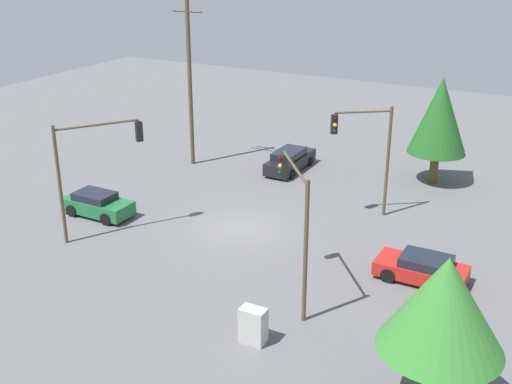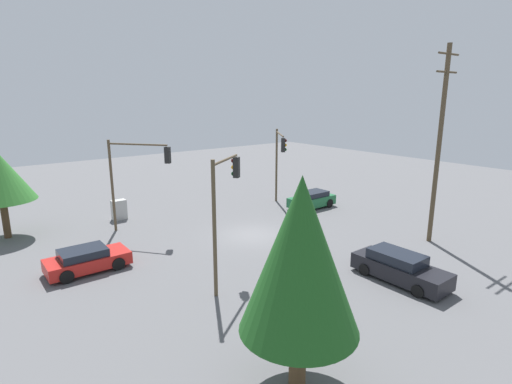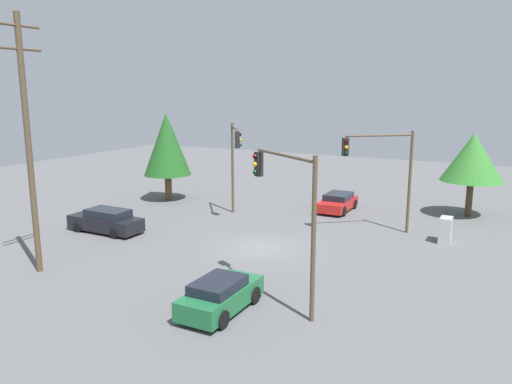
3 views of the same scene
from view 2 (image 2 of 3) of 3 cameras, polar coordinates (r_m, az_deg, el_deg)
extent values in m
plane|color=#5B5B5E|center=(26.74, -0.51, -6.16)|extent=(80.00, 80.00, 0.00)
cube|color=red|center=(23.15, -22.88, -9.12)|extent=(4.13, 1.88, 0.65)
cube|color=black|center=(22.91, -23.50, -7.97)|extent=(2.27, 1.66, 0.42)
cylinder|color=black|center=(24.32, -20.49, -8.24)|extent=(0.69, 0.22, 0.69)
cylinder|color=black|center=(22.73, -19.08, -9.66)|extent=(0.69, 0.22, 0.69)
cylinder|color=black|center=(23.78, -26.42, -9.32)|extent=(0.69, 0.22, 0.69)
cylinder|color=black|center=(22.15, -25.44, -10.88)|extent=(0.69, 0.22, 0.69)
cube|color=black|center=(21.47, 19.89, -10.48)|extent=(1.73, 4.78, 0.80)
cube|color=black|center=(21.34, 19.48, -8.72)|extent=(1.53, 2.63, 0.49)
cylinder|color=black|center=(21.59, 24.41, -11.52)|extent=(0.22, 0.62, 0.62)
cylinder|color=black|center=(20.26, 22.15, -12.98)|extent=(0.22, 0.62, 0.62)
cylinder|color=black|center=(22.94, 17.81, -9.45)|extent=(0.22, 0.62, 0.62)
cylinder|color=black|center=(21.68, 15.29, -10.64)|extent=(0.22, 0.62, 0.62)
cube|color=#1E6638|center=(33.29, 7.95, -1.28)|extent=(4.04, 1.75, 0.77)
cube|color=black|center=(33.29, 8.23, -0.25)|extent=(2.22, 1.54, 0.41)
cylinder|color=black|center=(31.92, 7.43, -2.32)|extent=(0.71, 0.22, 0.71)
cylinder|color=black|center=(33.06, 5.39, -1.71)|extent=(0.71, 0.22, 0.71)
cylinder|color=black|center=(33.70, 10.44, -1.59)|extent=(0.71, 0.22, 0.71)
cylinder|color=black|center=(34.78, 8.40, -1.03)|extent=(0.71, 0.22, 0.71)
cylinder|color=brown|center=(34.64, 2.94, 3.79)|extent=(0.18, 0.18, 6.32)
cylinder|color=brown|center=(32.15, 3.43, 8.26)|extent=(2.53, 3.60, 0.12)
cube|color=black|center=(30.10, 3.89, 6.70)|extent=(0.42, 0.44, 1.05)
sphere|color=#360503|center=(30.08, 4.23, 7.34)|extent=(0.22, 0.22, 0.22)
sphere|color=orange|center=(30.12, 4.22, 6.70)|extent=(0.22, 0.22, 0.22)
sphere|color=black|center=(30.16, 4.21, 6.07)|extent=(0.22, 0.22, 0.22)
cylinder|color=brown|center=(17.95, -5.95, -5.46)|extent=(0.18, 0.18, 6.37)
cylinder|color=brown|center=(18.68, -4.38, 4.61)|extent=(2.62, 1.96, 0.12)
cube|color=black|center=(20.25, -2.81, 3.53)|extent=(0.44, 0.43, 1.05)
sphere|color=#360503|center=(20.25, -3.29, 4.49)|extent=(0.22, 0.22, 0.22)
sphere|color=orange|center=(20.30, -3.28, 3.55)|extent=(0.22, 0.22, 0.22)
sphere|color=black|center=(20.37, -3.26, 2.62)|extent=(0.22, 0.22, 0.22)
cylinder|color=brown|center=(28.47, -19.85, 0.78)|extent=(0.18, 0.18, 6.24)
cylinder|color=brown|center=(26.92, -16.60, 6.54)|extent=(2.69, 3.34, 0.12)
cube|color=black|center=(26.02, -12.52, 5.16)|extent=(0.43, 0.44, 1.05)
sphere|color=#360503|center=(26.13, -12.39, 5.95)|extent=(0.22, 0.22, 0.22)
sphere|color=orange|center=(26.17, -12.35, 5.22)|extent=(0.22, 0.22, 0.22)
sphere|color=black|center=(26.22, -12.31, 4.49)|extent=(0.22, 0.22, 0.22)
cylinder|color=brown|center=(26.67, 24.65, 5.80)|extent=(0.28, 0.28, 11.98)
cylinder|color=brown|center=(26.61, 25.83, 17.35)|extent=(2.20, 0.12, 0.12)
cylinder|color=brown|center=(26.54, 25.61, 15.21)|extent=(2.20, 0.12, 0.12)
cube|color=#B2B2AD|center=(31.54, -18.98, -2.42)|extent=(1.03, 0.64, 1.49)
cylinder|color=brown|center=(13.62, 5.95, -22.46)|extent=(0.54, 0.54, 2.04)
cone|color=#1E561E|center=(11.94, 6.36, -8.99)|extent=(3.69, 3.69, 4.83)
cylinder|color=#4C3823|center=(30.58, -32.17, -3.30)|extent=(0.44, 0.44, 2.50)
camera|label=1|loc=(47.94, -40.68, 17.43)|focal=45.00mm
camera|label=3|loc=(50.45, 12.81, 12.73)|focal=35.00mm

